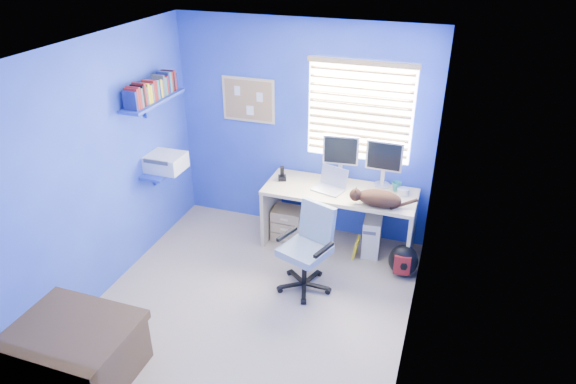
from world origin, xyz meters
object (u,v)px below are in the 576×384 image
(laptop, at_px, (329,181))
(office_chair, at_px, (307,259))
(cat, at_px, (379,198))
(desk, at_px, (339,219))
(tower_pc, at_px, (372,233))

(laptop, height_order, office_chair, laptop)
(laptop, relative_size, cat, 0.71)
(desk, relative_size, tower_pc, 3.73)
(laptop, distance_m, cat, 0.61)
(laptop, height_order, tower_pc, laptop)
(desk, distance_m, laptop, 0.50)
(desk, xyz_separation_m, laptop, (-0.12, -0.04, 0.48))
(tower_pc, bearing_deg, office_chair, -125.35)
(desk, distance_m, tower_pc, 0.42)
(cat, xyz_separation_m, tower_pc, (-0.07, 0.26, -0.60))
(cat, bearing_deg, desk, 149.09)
(cat, bearing_deg, office_chair, -140.73)
(laptop, relative_size, office_chair, 0.37)
(cat, distance_m, office_chair, 0.98)
(desk, height_order, tower_pc, desk)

